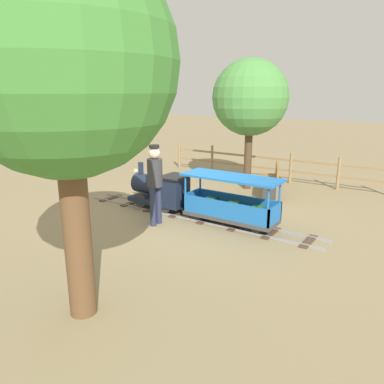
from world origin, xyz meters
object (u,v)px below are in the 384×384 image
Objects in this scene: passenger_car at (230,205)px; conductor_person at (155,179)px; oak_tree_far at (250,98)px; park_bench at (271,180)px; oak_tree_near at (62,64)px; locomotive at (161,189)px.

passenger_car is 1.23× the size of conductor_person.
passenger_car is 3.65m from oak_tree_far.
oak_tree_near is at bearing -178.66° from park_bench.
passenger_car is at bearing -0.35° from oak_tree_near.
park_bench is at bearing -18.06° from conductor_person.
passenger_car is at bearing -57.26° from conductor_person.
conductor_person is 3.97m from oak_tree_far.
oak_tree_near reaches higher than oak_tree_far.
oak_tree_near reaches higher than passenger_car.
oak_tree_far is (6.57, 0.99, -0.43)m from oak_tree_near.
oak_tree_far is (2.87, 1.01, 2.02)m from passenger_car.
oak_tree_near reaches higher than locomotive.
locomotive is 0.35× the size of oak_tree_near.
passenger_car is 2.54m from park_bench.
park_bench is 0.33× the size of oak_tree_near.
park_bench is 2.22m from oak_tree_far.
passenger_car is 0.49× the size of oak_tree_near.
park_bench is (3.34, -1.09, -0.54)m from conductor_person.
oak_tree_near is 6.66m from oak_tree_far.
oak_tree_near reaches higher than park_bench.
passenger_car is 1.59m from conductor_person.
conductor_person is 1.20× the size of park_bench.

